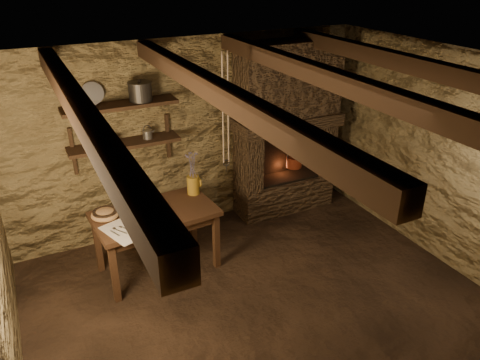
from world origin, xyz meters
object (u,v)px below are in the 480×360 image
stoneware_jug (193,177)px  iron_stockpot (140,92)px  wooden_bowl (105,214)px  red_pot (294,161)px  work_table (157,238)px

stoneware_jug → iron_stockpot: iron_stockpot is taller
wooden_bowl → stoneware_jug: bearing=5.5°
wooden_bowl → iron_stockpot: size_ratio=1.16×
wooden_bowl → iron_stockpot: (0.63, 0.56, 1.09)m
stoneware_jug → red_pot: (1.58, 0.34, -0.25)m
red_pot → iron_stockpot: bearing=176.5°
work_table → wooden_bowl: size_ratio=4.53×
work_table → iron_stockpot: iron_stockpot is taller
stoneware_jug → iron_stockpot: bearing=137.3°
work_table → stoneware_jug: 0.80m
work_table → stoneware_jug: bearing=17.5°
stoneware_jug → iron_stockpot: (-0.40, 0.46, 0.91)m
work_table → stoneware_jug: size_ratio=2.68×
work_table → wooden_bowl: (-0.50, 0.12, 0.38)m
red_pot → stoneware_jug: bearing=-168.0°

